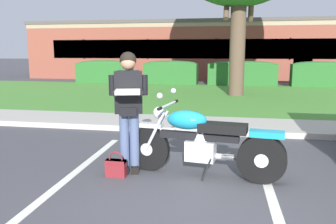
# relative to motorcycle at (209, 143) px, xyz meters

# --- Properties ---
(ground_plane) EXTENTS (140.00, 140.00, 0.00)m
(ground_plane) POSITION_rel_motorcycle_xyz_m (0.10, -0.73, -0.48)
(ground_plane) COLOR #424247
(curb_strip) EXTENTS (60.00, 0.20, 0.12)m
(curb_strip) POSITION_rel_motorcycle_xyz_m (0.10, 2.54, -0.42)
(curb_strip) COLOR #ADA89E
(curb_strip) RESTS_ON ground
(concrete_walk) EXTENTS (60.00, 1.50, 0.08)m
(concrete_walk) POSITION_rel_motorcycle_xyz_m (0.10, 3.39, -0.44)
(concrete_walk) COLOR #ADA89E
(concrete_walk) RESTS_ON ground
(grass_lawn) EXTENTS (60.00, 8.94, 0.06)m
(grass_lawn) POSITION_rel_motorcycle_xyz_m (0.10, 8.61, -0.45)
(grass_lawn) COLOR #478433
(grass_lawn) RESTS_ON ground
(stall_stripe_0) EXTENTS (0.25, 4.40, 0.01)m
(stall_stripe_0) POSITION_rel_motorcycle_xyz_m (-1.87, -0.53, -0.48)
(stall_stripe_0) COLOR silver
(stall_stripe_0) RESTS_ON ground
(stall_stripe_1) EXTENTS (0.25, 4.40, 0.01)m
(stall_stripe_1) POSITION_rel_motorcycle_xyz_m (0.80, -0.53, -0.48)
(stall_stripe_1) COLOR silver
(stall_stripe_1) RESTS_ON ground
(motorcycle) EXTENTS (2.24, 0.82, 1.18)m
(motorcycle) POSITION_rel_motorcycle_xyz_m (0.00, 0.00, 0.00)
(motorcycle) COLOR black
(motorcycle) RESTS_ON ground
(rider_person) EXTENTS (0.54, 0.64, 1.70)m
(rider_person) POSITION_rel_motorcycle_xyz_m (-1.11, -0.04, 0.53)
(rider_person) COLOR black
(rider_person) RESTS_ON ground
(handbag) EXTENTS (0.28, 0.13, 0.36)m
(handbag) POSITION_rel_motorcycle_xyz_m (-1.25, -0.26, -0.34)
(handbag) COLOR maroon
(handbag) RESTS_ON ground
(hedge_left) EXTENTS (2.92, 0.90, 1.24)m
(hedge_left) POSITION_rel_motorcycle_xyz_m (-6.50, 13.07, 0.17)
(hedge_left) COLOR #286028
(hedge_left) RESTS_ON ground
(hedge_center_left) EXTENTS (2.71, 0.90, 1.24)m
(hedge_center_left) POSITION_rel_motorcycle_xyz_m (-2.93, 13.07, 0.17)
(hedge_center_left) COLOR #286028
(hedge_center_left) RESTS_ON ground
(hedge_center_right) EXTENTS (3.32, 0.90, 1.24)m
(hedge_center_right) POSITION_rel_motorcycle_xyz_m (0.63, 13.07, 0.17)
(hedge_center_right) COLOR #286028
(hedge_center_right) RESTS_ON ground
(hedge_right) EXTENTS (2.55, 0.90, 1.24)m
(hedge_right) POSITION_rel_motorcycle_xyz_m (4.20, 13.07, 0.17)
(hedge_right) COLOR #286028
(hedge_right) RESTS_ON ground
(brick_building) EXTENTS (23.75, 8.83, 3.53)m
(brick_building) POSITION_rel_motorcycle_xyz_m (-0.81, 20.09, 1.29)
(brick_building) COLOR brown
(brick_building) RESTS_ON ground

